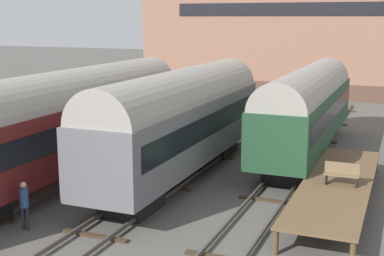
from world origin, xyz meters
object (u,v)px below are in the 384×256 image
(person_worker, at_px, (24,201))
(train_car_grey, at_px, (181,117))
(bench, at_px, (342,173))
(train_car_green, at_px, (307,106))
(train_car_maroon, at_px, (65,119))

(person_worker, bearing_deg, train_car_grey, 71.61)
(bench, xyz_separation_m, person_worker, (-10.41, -6.80, -0.34))
(bench, bearing_deg, person_worker, -146.86)
(train_car_green, relative_size, train_car_maroon, 0.83)
(train_car_green, bearing_deg, bench, -70.15)
(train_car_green, bearing_deg, train_car_grey, -126.15)
(train_car_maroon, bearing_deg, train_car_grey, 27.93)
(person_worker, bearing_deg, train_car_maroon, 110.23)
(train_car_green, xyz_separation_m, train_car_grey, (-4.81, -6.58, 0.15))
(train_car_grey, bearing_deg, person_worker, -108.39)
(train_car_maroon, bearing_deg, bench, 5.25)
(train_car_grey, height_order, person_worker, train_car_grey)
(train_car_grey, distance_m, bench, 7.96)
(train_car_maroon, xyz_separation_m, bench, (12.50, 1.15, -1.55))
(train_car_green, height_order, person_worker, train_car_green)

